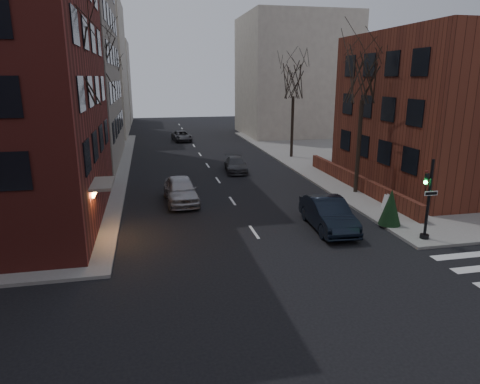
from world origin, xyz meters
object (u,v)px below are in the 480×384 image
(tree_left_b, at_px, (95,63))
(evergreen_shrub, at_px, (391,207))
(tree_right_a, at_px, (364,75))
(tree_left_a, at_px, (68,65))
(tree_left_c, at_px, (111,76))
(tree_right_b, at_px, (294,81))
(parked_sedan, at_px, (328,214))
(streetlamp_near, at_px, (104,133))
(traffic_signal, at_px, (427,205))
(car_lane_gray, at_px, (236,165))
(streetlamp_far, at_px, (120,111))
(sandwich_board, at_px, (388,202))
(car_lane_far, at_px, (182,136))
(car_lane_silver, at_px, (181,190))

(tree_left_b, xyz_separation_m, evergreen_shrub, (16.20, -14.76, -7.77))
(tree_right_a, bearing_deg, tree_left_a, -167.20)
(tree_left_a, relative_size, tree_left_c, 1.06)
(tree_left_a, height_order, tree_right_b, tree_left_a)
(tree_right_a, distance_m, parked_sedan, 10.71)
(tree_right_b, relative_size, parked_sedan, 1.81)
(streetlamp_near, distance_m, parked_sedan, 16.33)
(traffic_signal, distance_m, car_lane_gray, 18.82)
(tree_left_c, xyz_separation_m, car_lane_gray, (10.82, -13.18, -7.41))
(car_lane_gray, bearing_deg, streetlamp_near, -149.69)
(traffic_signal, distance_m, evergreen_shrub, 2.43)
(tree_right_a, relative_size, streetlamp_near, 1.55)
(tree_left_b, bearing_deg, evergreen_shrub, -42.35)
(traffic_signal, relative_size, evergreen_shrub, 2.02)
(streetlamp_far, height_order, sandwich_board, streetlamp_far)
(tree_right_a, distance_m, tree_right_b, 14.01)
(tree_left_b, relative_size, streetlamp_far, 1.72)
(tree_left_c, relative_size, streetlamp_far, 1.55)
(tree_left_b, xyz_separation_m, car_lane_gray, (10.82, 0.82, -8.29))
(tree_left_b, xyz_separation_m, sandwich_board, (17.58, -12.21, -8.31))
(traffic_signal, bearing_deg, tree_right_a, 84.53)
(traffic_signal, xyz_separation_m, parked_sedan, (-3.94, 2.69, -1.07))
(streetlamp_far, bearing_deg, parked_sedan, -68.08)
(tree_left_c, distance_m, streetlamp_far, 4.33)
(car_lane_far, bearing_deg, streetlamp_far, -154.98)
(tree_left_c, xyz_separation_m, tree_right_a, (17.60, -22.00, 0.00))
(tree_right_a, bearing_deg, tree_right_b, 90.00)
(tree_left_b, relative_size, tree_right_b, 1.18)
(traffic_signal, xyz_separation_m, streetlamp_far, (-16.14, 33.01, 2.33))
(tree_left_a, bearing_deg, tree_left_c, 90.00)
(tree_left_c, height_order, streetlamp_far, tree_left_c)
(tree_left_a, height_order, tree_left_c, tree_left_a)
(tree_left_b, height_order, tree_left_c, tree_left_b)
(tree_right_a, height_order, streetlamp_near, tree_right_a)
(tree_left_b, distance_m, tree_right_a, 19.35)
(streetlamp_near, distance_m, car_lane_silver, 6.96)
(tree_right_a, relative_size, tree_right_b, 1.06)
(parked_sedan, height_order, car_lane_far, parked_sedan)
(car_lane_gray, height_order, sandwich_board, car_lane_gray)
(tree_right_b, relative_size, car_lane_far, 2.00)
(tree_left_a, xyz_separation_m, car_lane_far, (7.71, 32.18, -7.83))
(sandwich_board, bearing_deg, parked_sedan, -154.89)
(traffic_signal, distance_m, tree_left_b, 24.87)
(streetlamp_near, relative_size, streetlamp_far, 1.00)
(traffic_signal, height_order, car_lane_gray, traffic_signal)
(parked_sedan, xyz_separation_m, car_lane_silver, (-7.34, 6.66, 0.01))
(tree_left_c, relative_size, streetlamp_near, 1.55)
(tree_right_b, distance_m, car_lane_gray, 11.02)
(traffic_signal, relative_size, tree_left_b, 0.37)
(tree_left_c, bearing_deg, parked_sedan, -65.67)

